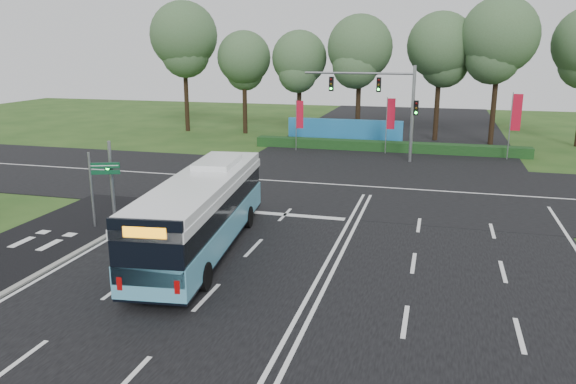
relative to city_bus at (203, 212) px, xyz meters
name	(u,v)px	position (x,y,z in m)	size (l,w,h in m)	color
ground	(331,256)	(5.20, 0.81, -1.72)	(120.00, 120.00, 0.00)	#244717
road_main	(331,256)	(5.20, 0.81, -1.70)	(20.00, 120.00, 0.04)	black
road_cross	(368,187)	(5.20, 12.81, -1.69)	(120.00, 14.00, 0.05)	black
bike_path	(19,252)	(-7.30, -2.19, -1.69)	(5.00, 18.00, 0.06)	black
kerb_strip	(69,257)	(-4.90, -2.19, -1.66)	(0.25, 18.00, 0.12)	gray
city_bus	(203,212)	(0.00, 0.00, 0.00)	(3.86, 12.09, 3.41)	#54A4C3
pedestrian_signal	(111,179)	(-5.75, 2.49, 0.46)	(0.36, 0.44, 3.99)	gray
street_sign	(98,180)	(-5.95, 1.73, 0.58)	(1.33, 0.56, 3.60)	gray
banner_flag_left	(299,117)	(-1.88, 23.78, 1.01)	(0.61, 0.13, 4.16)	gray
banner_flag_mid	(390,117)	(5.35, 24.16, 1.21)	(0.66, 0.13, 4.49)	gray
banner_flag_right	(515,117)	(14.48, 24.06, 1.55)	(0.74, 0.10, 5.04)	gray
traffic_light_gantry	(388,98)	(5.41, 21.31, 2.95)	(8.41, 0.28, 7.00)	gray
hedge	(388,147)	(5.20, 25.31, -1.32)	(22.00, 1.20, 0.80)	#133414
blue_hoarding	(344,132)	(1.20, 27.81, -0.62)	(10.00, 0.30, 2.20)	#2173B2
eucalyptus_row	(372,44)	(2.86, 31.52, 6.77)	(42.39, 7.34, 12.65)	black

